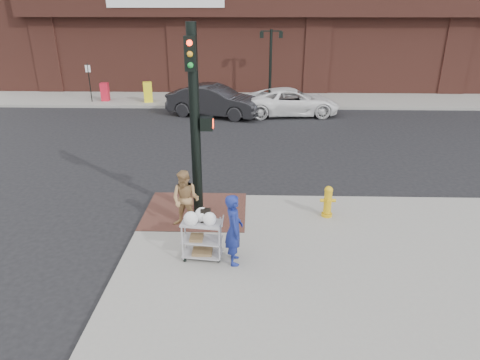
{
  "coord_description": "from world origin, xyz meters",
  "views": [
    {
      "loc": [
        0.96,
        -9.8,
        5.56
      ],
      "look_at": [
        0.66,
        0.55,
        1.25
      ],
      "focal_mm": 32.0,
      "sensor_mm": 36.0,
      "label": 1
    }
  ],
  "objects_px": {
    "woman_blue": "(234,229)",
    "pedestrian_tan": "(186,200)",
    "traffic_signal_pole": "(196,119)",
    "utility_cart": "(202,236)",
    "lamp_post": "(271,57)",
    "minivan_white": "(292,102)",
    "fire_hydrant": "(328,201)",
    "sedan_dark": "(214,101)"
  },
  "relations": [
    {
      "from": "pedestrian_tan",
      "to": "sedan_dark",
      "type": "distance_m",
      "value": 12.33
    },
    {
      "from": "woman_blue",
      "to": "pedestrian_tan",
      "type": "bearing_deg",
      "value": 32.11
    },
    {
      "from": "woman_blue",
      "to": "minivan_white",
      "type": "distance_m",
      "value": 14.55
    },
    {
      "from": "minivan_white",
      "to": "woman_blue",
      "type": "bearing_deg",
      "value": 165.77
    },
    {
      "from": "utility_cart",
      "to": "fire_hydrant",
      "type": "bearing_deg",
      "value": 34.2
    },
    {
      "from": "utility_cart",
      "to": "fire_hydrant",
      "type": "height_order",
      "value": "utility_cart"
    },
    {
      "from": "woman_blue",
      "to": "utility_cart",
      "type": "height_order",
      "value": "woman_blue"
    },
    {
      "from": "lamp_post",
      "to": "traffic_signal_pole",
      "type": "relative_size",
      "value": 0.8
    },
    {
      "from": "lamp_post",
      "to": "minivan_white",
      "type": "height_order",
      "value": "lamp_post"
    },
    {
      "from": "woman_blue",
      "to": "utility_cart",
      "type": "xyz_separation_m",
      "value": [
        -0.73,
        0.15,
        -0.27
      ]
    },
    {
      "from": "woman_blue",
      "to": "fire_hydrant",
      "type": "relative_size",
      "value": 1.87
    },
    {
      "from": "woman_blue",
      "to": "fire_hydrant",
      "type": "xyz_separation_m",
      "value": [
        2.44,
        2.31,
        -0.37
      ]
    },
    {
      "from": "traffic_signal_pole",
      "to": "woman_blue",
      "type": "xyz_separation_m",
      "value": [
        1.07,
        -2.38,
        -1.86
      ]
    },
    {
      "from": "traffic_signal_pole",
      "to": "fire_hydrant",
      "type": "distance_m",
      "value": 4.16
    },
    {
      "from": "lamp_post",
      "to": "traffic_signal_pole",
      "type": "xyz_separation_m",
      "value": [
        -2.48,
        -15.23,
        0.21
      ]
    },
    {
      "from": "woman_blue",
      "to": "minivan_white",
      "type": "relative_size",
      "value": 0.33
    },
    {
      "from": "traffic_signal_pole",
      "to": "minivan_white",
      "type": "height_order",
      "value": "traffic_signal_pole"
    },
    {
      "from": "utility_cart",
      "to": "fire_hydrant",
      "type": "distance_m",
      "value": 3.84
    },
    {
      "from": "woman_blue",
      "to": "fire_hydrant",
      "type": "bearing_deg",
      "value": -53.39
    },
    {
      "from": "lamp_post",
      "to": "pedestrian_tan",
      "type": "distance_m",
      "value": 16.31
    },
    {
      "from": "lamp_post",
      "to": "traffic_signal_pole",
      "type": "height_order",
      "value": "traffic_signal_pole"
    },
    {
      "from": "traffic_signal_pole",
      "to": "utility_cart",
      "type": "distance_m",
      "value": 3.1
    },
    {
      "from": "minivan_white",
      "to": "fire_hydrant",
      "type": "bearing_deg",
      "value": 175.42
    },
    {
      "from": "utility_cart",
      "to": "minivan_white",
      "type": "bearing_deg",
      "value": 77.34
    },
    {
      "from": "minivan_white",
      "to": "pedestrian_tan",
      "type": "bearing_deg",
      "value": 159.05
    },
    {
      "from": "woman_blue",
      "to": "utility_cart",
      "type": "relative_size",
      "value": 1.35
    },
    {
      "from": "lamp_post",
      "to": "utility_cart",
      "type": "xyz_separation_m",
      "value": [
        -2.14,
        -17.46,
        -1.92
      ]
    },
    {
      "from": "minivan_white",
      "to": "fire_hydrant",
      "type": "distance_m",
      "value": 12.03
    },
    {
      "from": "woman_blue",
      "to": "utility_cart",
      "type": "distance_m",
      "value": 0.8
    },
    {
      "from": "traffic_signal_pole",
      "to": "minivan_white",
      "type": "distance_m",
      "value": 12.64
    },
    {
      "from": "lamp_post",
      "to": "sedan_dark",
      "type": "bearing_deg",
      "value": -129.51
    },
    {
      "from": "sedan_dark",
      "to": "fire_hydrant",
      "type": "relative_size",
      "value": 5.55
    },
    {
      "from": "sedan_dark",
      "to": "utility_cart",
      "type": "relative_size",
      "value": 4.03
    },
    {
      "from": "minivan_white",
      "to": "sedan_dark",
      "type": "bearing_deg",
      "value": 91.0
    },
    {
      "from": "woman_blue",
      "to": "traffic_signal_pole",
      "type": "bearing_deg",
      "value": 17.34
    },
    {
      "from": "lamp_post",
      "to": "utility_cart",
      "type": "relative_size",
      "value": 3.28
    },
    {
      "from": "sedan_dark",
      "to": "utility_cart",
      "type": "distance_m",
      "value": 13.82
    },
    {
      "from": "pedestrian_tan",
      "to": "lamp_post",
      "type": "bearing_deg",
      "value": 94.77
    },
    {
      "from": "lamp_post",
      "to": "woman_blue",
      "type": "bearing_deg",
      "value": -94.58
    },
    {
      "from": "pedestrian_tan",
      "to": "fire_hydrant",
      "type": "distance_m",
      "value": 3.82
    },
    {
      "from": "woman_blue",
      "to": "pedestrian_tan",
      "type": "xyz_separation_m",
      "value": [
        -1.3,
        1.61,
        -0.06
      ]
    },
    {
      "from": "traffic_signal_pole",
      "to": "minivan_white",
      "type": "relative_size",
      "value": 0.99
    }
  ]
}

